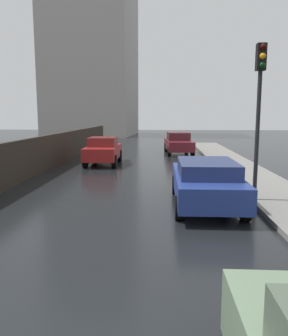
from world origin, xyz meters
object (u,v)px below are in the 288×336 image
at_px(car_maroon_far_ahead, 178,143).
at_px(traffic_light, 259,94).
at_px(car_blue_near_kerb, 206,181).
at_px(car_red_behind_camera, 103,150).

height_order(car_maroon_far_ahead, traffic_light, traffic_light).
bearing_deg(car_blue_near_kerb, car_maroon_far_ahead, 90.93).
xyz_separation_m(car_blue_near_kerb, car_maroon_far_ahead, (-0.21, 13.85, 0.02)).
distance_m(car_red_behind_camera, traffic_light, 10.47).
relative_size(car_maroon_far_ahead, traffic_light, 1.01).
relative_size(car_maroon_far_ahead, car_red_behind_camera, 1.17).
bearing_deg(car_red_behind_camera, car_maroon_far_ahead, -129.49).
bearing_deg(traffic_light, car_red_behind_camera, 126.03).
xyz_separation_m(car_blue_near_kerb, car_red_behind_camera, (-4.49, 8.49, 0.02)).
height_order(car_blue_near_kerb, car_maroon_far_ahead, car_maroon_far_ahead).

